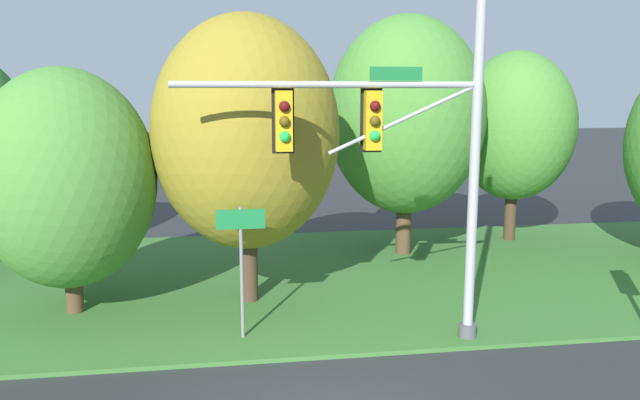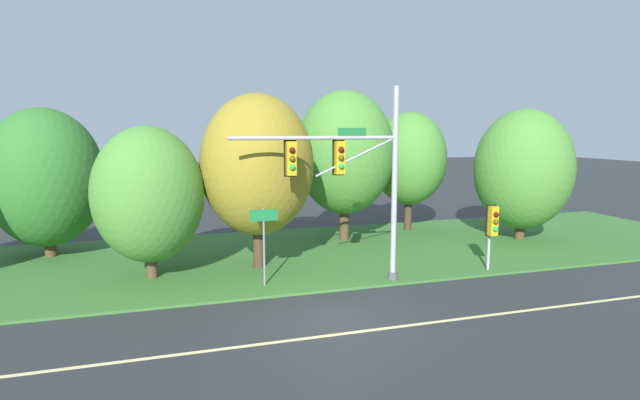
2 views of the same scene
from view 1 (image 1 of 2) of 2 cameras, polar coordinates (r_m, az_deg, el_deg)
name	(u,v)px [view 1 (image 1 of 2)]	position (r m, az deg, el deg)	size (l,w,h in m)	color
grass_verge	(291,278)	(18.79, -2.63, -7.12)	(48.00, 11.50, 0.10)	#386B2D
traffic_signal_mast	(399,148)	(13.20, 7.19, 4.77)	(6.55, 0.49, 7.51)	#9EA0A5
route_sign_post	(241,251)	(13.82, -7.22, -4.62)	(1.06, 0.08, 2.98)	slate
tree_behind_signpost	(66,179)	(16.28, -22.18, 1.78)	(4.28, 4.28, 6.04)	#4C3823
tree_mid_verge	(246,133)	(15.97, -6.78, 6.06)	(4.74, 4.74, 7.38)	#423021
tree_tall_centre	(406,116)	(20.88, 7.87, 7.63)	(5.19, 5.19, 7.92)	#4C3823
tree_right_far	(515,126)	(23.81, 17.39, 6.43)	(4.30, 4.30, 6.90)	#423021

